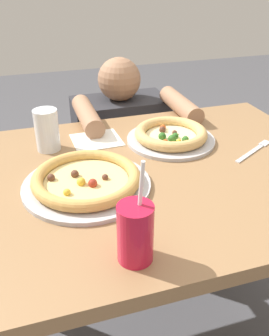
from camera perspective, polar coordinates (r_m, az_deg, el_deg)
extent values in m
cube|color=#936D47|center=(1.08, 1.86, -1.47)|extent=(1.21, 0.85, 0.04)
cylinder|color=brown|center=(1.75, 14.31, -3.67)|extent=(0.07, 0.07, 0.71)
cylinder|color=#B7B7BC|center=(1.00, -7.38, -2.61)|extent=(0.35, 0.35, 0.01)
cylinder|color=#E5CC7F|center=(1.00, -7.42, -2.08)|extent=(0.23, 0.23, 0.01)
torus|color=tan|center=(0.99, -7.46, -1.53)|extent=(0.29, 0.29, 0.03)
sphere|color=brown|center=(0.99, -4.56, -1.43)|extent=(0.02, 0.02, 0.02)
sphere|color=gold|center=(0.94, -10.40, -3.72)|extent=(0.02, 0.02, 0.02)
sphere|color=brown|center=(1.01, -12.79, -1.38)|extent=(0.02, 0.02, 0.02)
sphere|color=brown|center=(1.02, -9.25, -0.81)|extent=(0.02, 0.02, 0.02)
sphere|color=maroon|center=(0.97, -6.48, -2.35)|extent=(0.02, 0.02, 0.02)
sphere|color=gold|center=(0.98, -8.24, -2.13)|extent=(0.02, 0.02, 0.02)
cylinder|color=#B7B7BC|center=(1.25, 5.60, 4.37)|extent=(0.30, 0.30, 0.01)
cylinder|color=beige|center=(1.25, 5.62, 4.82)|extent=(0.17, 0.17, 0.01)
torus|color=tan|center=(1.24, 5.65, 5.36)|extent=(0.24, 0.24, 0.04)
sphere|color=#2D6623|center=(1.22, 4.30, 4.91)|extent=(0.03, 0.03, 0.03)
sphere|color=gold|center=(1.20, 6.86, 4.13)|extent=(0.02, 0.02, 0.02)
sphere|color=brown|center=(1.26, 6.22, 5.47)|extent=(0.02, 0.02, 0.02)
sphere|color=#BF4C19|center=(1.29, 4.42, 6.28)|extent=(0.02, 0.02, 0.02)
sphere|color=brown|center=(1.27, 4.33, 5.93)|extent=(0.02, 0.02, 0.02)
sphere|color=#2D6623|center=(1.21, 7.88, 4.41)|extent=(0.02, 0.02, 0.02)
sphere|color=#2D6623|center=(1.23, 6.34, 4.94)|extent=(0.02, 0.02, 0.02)
sphere|color=#BF4C19|center=(1.18, 4.79, 4.01)|extent=(0.02, 0.02, 0.02)
sphere|color=#2D6623|center=(1.20, 5.85, 4.52)|extent=(0.03, 0.03, 0.03)
cylinder|color=red|center=(0.74, 0.13, -10.04)|extent=(0.07, 0.07, 0.13)
cylinder|color=white|center=(0.68, 1.03, -3.03)|extent=(0.01, 0.02, 0.12)
cylinder|color=silver|center=(1.20, -13.37, 5.73)|extent=(0.08, 0.08, 0.13)
cube|color=white|center=(1.19, -13.93, 7.28)|extent=(0.02, 0.02, 0.02)
cube|color=white|center=(1.19, -13.07, 7.72)|extent=(0.03, 0.03, 0.02)
cube|color=white|center=(1.18, -14.05, 7.53)|extent=(0.02, 0.02, 0.02)
cube|color=white|center=(1.26, -5.88, 4.32)|extent=(0.16, 0.15, 0.00)
cube|color=silver|center=(1.22, 17.43, 2.18)|extent=(0.15, 0.09, 0.00)
cube|color=silver|center=(1.30, 19.49, 3.62)|extent=(0.05, 0.04, 0.00)
cylinder|color=#333847|center=(1.88, -1.98, -4.76)|extent=(0.33, 0.33, 0.45)
cube|color=#2D2D33|center=(1.70, -2.20, 5.77)|extent=(0.41, 0.22, 0.30)
sphere|color=#A37556|center=(1.61, -2.37, 13.54)|extent=(0.18, 0.18, 0.18)
cylinder|color=#A37556|center=(1.38, -7.30, 8.06)|extent=(0.07, 0.28, 0.07)
cylinder|color=#A37556|center=(1.48, 7.12, 9.65)|extent=(0.07, 0.28, 0.07)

